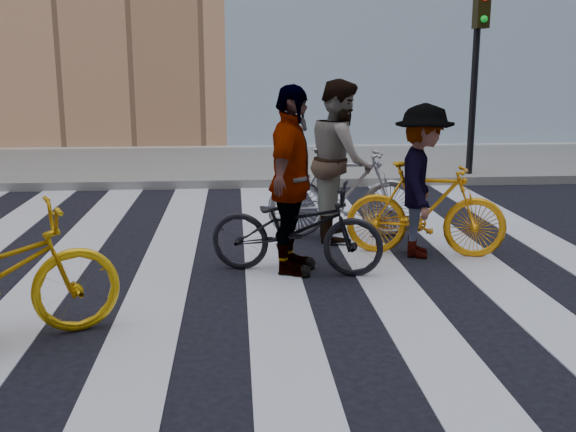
{
  "coord_description": "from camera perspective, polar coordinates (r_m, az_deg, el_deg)",
  "views": [
    {
      "loc": [
        0.19,
        -6.35,
        2.07
      ],
      "look_at": [
        0.72,
        0.3,
        0.57
      ],
      "focal_mm": 42.0,
      "sensor_mm": 36.0,
      "label": 1
    }
  ],
  "objects": [
    {
      "name": "ground",
      "position": [
        6.68,
        -5.96,
        -5.45
      ],
      "size": [
        100.0,
        100.0,
        0.0
      ],
      "primitive_type": "plane",
      "color": "black",
      "rests_on": "ground"
    },
    {
      "name": "sidewalk_far",
      "position": [
        13.99,
        -5.26,
        4.43
      ],
      "size": [
        100.0,
        5.0,
        0.15
      ],
      "primitive_type": "cube",
      "color": "gray",
      "rests_on": "ground"
    },
    {
      "name": "zebra_crosswalk",
      "position": [
        6.68,
        -5.96,
        -5.4
      ],
      "size": [
        8.25,
        10.0,
        0.01
      ],
      "color": "silver",
      "rests_on": "ground"
    },
    {
      "name": "traffic_signal",
      "position": [
        12.41,
        15.75,
        13.19
      ],
      "size": [
        0.22,
        0.42,
        3.33
      ],
      "color": "black",
      "rests_on": "ground"
    },
    {
      "name": "bike_silver_mid",
      "position": [
        8.19,
        4.75,
        1.98
      ],
      "size": [
        1.88,
        0.64,
        1.11
      ],
      "primitive_type": "imported",
      "rotation": [
        0.0,
        0.0,
        1.5
      ],
      "color": "#A7A7B1",
      "rests_on": "ground"
    },
    {
      "name": "bike_yellow_right",
      "position": [
        7.54,
        11.57,
        0.56
      ],
      "size": [
        1.81,
        0.93,
        1.04
      ],
      "primitive_type": "imported",
      "rotation": [
        0.0,
        0.0,
        1.3
      ],
      "color": "#FE9B0E",
      "rests_on": "ground"
    },
    {
      "name": "bike_dark_rear",
      "position": [
        6.78,
        0.67,
        -1.03
      ],
      "size": [
        1.87,
        1.08,
        0.93
      ],
      "primitive_type": "imported",
      "rotation": [
        0.0,
        0.0,
        1.29
      ],
      "color": "black",
      "rests_on": "ground"
    },
    {
      "name": "rider_mid",
      "position": [
        8.12,
        4.45,
        4.76
      ],
      "size": [
        0.78,
        0.98,
        1.91
      ],
      "primitive_type": "imported",
      "rotation": [
        0.0,
        0.0,
        1.5
      ],
      "color": "slate",
      "rests_on": "ground"
    },
    {
      "name": "rider_right",
      "position": [
        7.46,
        11.3,
        2.91
      ],
      "size": [
        0.89,
        1.21,
        1.67
      ],
      "primitive_type": "imported",
      "rotation": [
        0.0,
        0.0,
        1.3
      ],
      "color": "slate",
      "rests_on": "ground"
    },
    {
      "name": "rider_rear",
      "position": [
        6.68,
        0.25,
        2.98
      ],
      "size": [
        0.75,
        1.19,
        1.89
      ],
      "primitive_type": "imported",
      "rotation": [
        0.0,
        0.0,
        1.29
      ],
      "color": "slate",
      "rests_on": "ground"
    }
  ]
}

